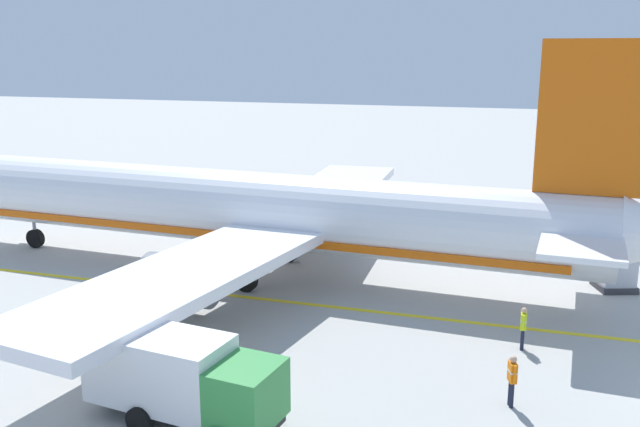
% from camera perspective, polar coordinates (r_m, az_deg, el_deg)
% --- Properties ---
extents(airliner_foreground, '(34.64, 41.72, 11.90)m').
position_cam_1_polar(airliner_foreground, '(36.08, -5.61, 0.24)').
color(airliner_foreground, white).
rests_on(airliner_foreground, ground).
extents(service_truck_baggage, '(3.02, 6.51, 2.82)m').
position_cam_1_polar(service_truck_baggage, '(22.68, -11.20, -12.91)').
color(service_truck_baggage, '#338C3F').
rests_on(service_truck_baggage, ground).
extents(cargo_container_near, '(2.25, 2.25, 1.84)m').
position_cam_1_polar(cargo_container_near, '(42.20, 12.83, -1.65)').
color(cargo_container_near, '#333338').
rests_on(cargo_container_near, ground).
extents(cargo_container_mid, '(2.19, 2.19, 1.87)m').
position_cam_1_polar(cargo_container_mid, '(37.13, 22.95, -4.42)').
color(cargo_container_mid, '#333338').
rests_on(cargo_container_mid, ground).
extents(crew_marshaller, '(0.54, 0.44, 1.64)m').
position_cam_1_polar(crew_marshaller, '(28.44, -13.14, -8.80)').
color(crew_marshaller, '#191E33').
rests_on(crew_marshaller, ground).
extents(crew_loader_left, '(0.60, 0.36, 1.79)m').
position_cam_1_polar(crew_loader_left, '(24.27, 15.37, -12.67)').
color(crew_loader_left, '#191E33').
rests_on(crew_loader_left, ground).
extents(crew_loader_right, '(0.63, 0.24, 1.73)m').
position_cam_1_polar(crew_loader_right, '(28.66, 16.21, -8.69)').
color(crew_loader_right, '#191E33').
rests_on(crew_loader_right, ground).
extents(apron_guide_line, '(0.30, 60.00, 0.01)m').
position_cam_1_polar(apron_guide_line, '(32.48, -0.58, -7.43)').
color(apron_guide_line, yellow).
rests_on(apron_guide_line, ground).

